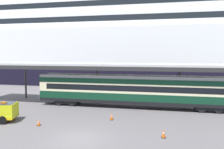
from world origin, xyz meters
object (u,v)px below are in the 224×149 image
object	(u,v)px
traffic_cone_near	(39,123)
traffic_cone_far	(164,133)
train_carriage	(134,89)
traffic_cone_mid	(112,116)
cruise_ship	(114,27)

from	to	relation	value
traffic_cone_near	traffic_cone_far	bearing A→B (deg)	-3.97
train_carriage	traffic_cone_mid	bearing A→B (deg)	-104.10
train_carriage	traffic_cone_far	distance (m)	11.26
traffic_cone_near	traffic_cone_mid	xyz separation A→B (m)	(6.38, 3.39, 0.08)
cruise_ship	traffic_cone_near	distance (m)	43.25
train_carriage	traffic_cone_near	bearing A→B (deg)	-129.51
train_carriage	traffic_cone_far	bearing A→B (deg)	-70.39
cruise_ship	traffic_cone_far	xyz separation A→B (m)	(12.97, -41.85, -13.50)
traffic_cone_near	traffic_cone_mid	size ratio (longest dim) A/B	0.79
cruise_ship	traffic_cone_mid	bearing A→B (deg)	-78.47
cruise_ship	train_carriage	xyz separation A→B (m)	(9.25, -31.41, -11.55)
cruise_ship	traffic_cone_far	size ratio (longest dim) A/B	229.23
traffic_cone_near	train_carriage	bearing A→B (deg)	50.49
cruise_ship	traffic_cone_mid	xyz separation A→B (m)	(7.68, -37.65, -13.49)
cruise_ship	traffic_cone_far	bearing A→B (deg)	-72.79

